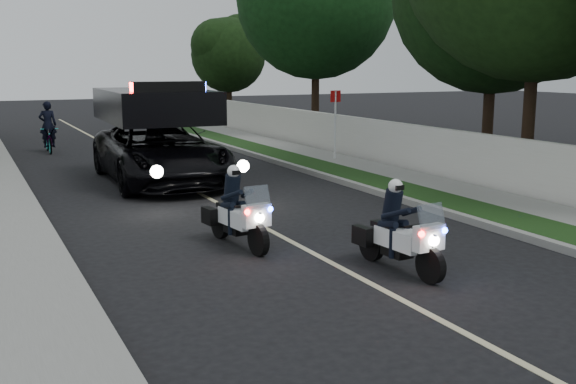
% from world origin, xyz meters
% --- Properties ---
extents(ground, '(120.00, 120.00, 0.00)m').
position_xyz_m(ground, '(0.00, 0.00, 0.00)').
color(ground, black).
rests_on(ground, ground).
extents(curb_right, '(0.20, 60.00, 0.15)m').
position_xyz_m(curb_right, '(4.10, 10.00, 0.07)').
color(curb_right, gray).
rests_on(curb_right, ground).
extents(grass_verge, '(1.20, 60.00, 0.16)m').
position_xyz_m(grass_verge, '(4.80, 10.00, 0.08)').
color(grass_verge, '#193814').
rests_on(grass_verge, ground).
extents(sidewalk_right, '(1.40, 60.00, 0.16)m').
position_xyz_m(sidewalk_right, '(6.10, 10.00, 0.08)').
color(sidewalk_right, gray).
rests_on(sidewalk_right, ground).
extents(property_wall, '(0.22, 60.00, 1.50)m').
position_xyz_m(property_wall, '(7.10, 10.00, 0.75)').
color(property_wall, beige).
rests_on(property_wall, ground).
extents(curb_left, '(0.20, 60.00, 0.15)m').
position_xyz_m(curb_left, '(-4.10, 10.00, 0.07)').
color(curb_left, gray).
rests_on(curb_left, ground).
extents(lane_marking, '(0.12, 50.00, 0.01)m').
position_xyz_m(lane_marking, '(0.00, 10.00, 0.00)').
color(lane_marking, '#BFB78C').
rests_on(lane_marking, ground).
extents(police_moto_left, '(0.84, 1.85, 1.52)m').
position_xyz_m(police_moto_left, '(-1.03, 2.57, 0.00)').
color(police_moto_left, white).
rests_on(police_moto_left, ground).
extents(police_moto_right, '(0.78, 1.83, 1.51)m').
position_xyz_m(police_moto_right, '(0.77, -0.00, 0.00)').
color(police_moto_right, white).
rests_on(police_moto_right, ground).
extents(police_suv, '(3.13, 6.45, 3.09)m').
position_xyz_m(police_suv, '(-0.47, 9.93, 0.00)').
color(police_suv, black).
rests_on(police_suv, ground).
extents(bicycle, '(0.69, 1.87, 0.97)m').
position_xyz_m(bicycle, '(-2.50, 18.45, 0.00)').
color(bicycle, black).
rests_on(bicycle, ground).
extents(cyclist, '(0.67, 0.49, 1.76)m').
position_xyz_m(cyclist, '(-2.50, 18.45, 0.00)').
color(cyclist, black).
rests_on(cyclist, ground).
extents(sign_post, '(0.40, 0.40, 2.54)m').
position_xyz_m(sign_post, '(6.00, 11.28, 0.00)').
color(sign_post, red).
rests_on(sign_post, ground).
extents(tree_right_b, '(8.02, 8.02, 13.01)m').
position_xyz_m(tree_right_b, '(9.44, 5.95, 0.00)').
color(tree_right_b, '#1E4015').
rests_on(tree_right_b, ground).
extents(tree_right_c, '(8.46, 8.46, 10.97)m').
position_xyz_m(tree_right_c, '(10.24, 8.53, 0.00)').
color(tree_right_c, '#153410').
rests_on(tree_right_c, ground).
extents(tree_right_d, '(8.60, 8.60, 12.21)m').
position_xyz_m(tree_right_d, '(9.60, 19.48, 0.00)').
color(tree_right_d, '#154117').
rests_on(tree_right_d, ground).
extents(tree_right_e, '(4.72, 4.72, 7.57)m').
position_xyz_m(tree_right_e, '(9.53, 30.61, 0.00)').
color(tree_right_e, black).
rests_on(tree_right_e, ground).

